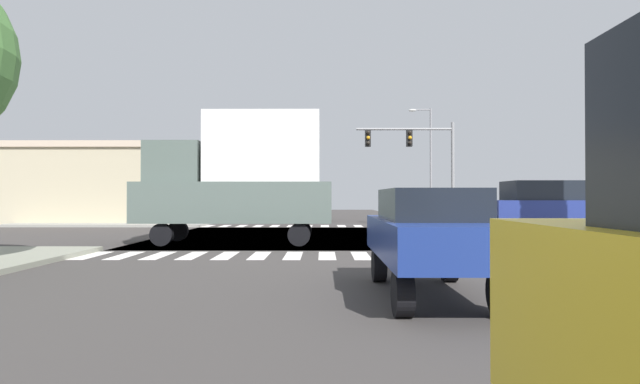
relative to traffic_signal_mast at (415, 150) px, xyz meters
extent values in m
cube|color=#3D3937|center=(-5.64, -7.25, -4.60)|extent=(14.00, 90.00, 0.05)
cube|color=#3D3937|center=(-5.64, -7.25, -4.60)|extent=(90.00, 12.00, 0.05)
cube|color=gray|center=(7.36, 4.75, -4.51)|extent=(12.00, 12.00, 0.14)
cube|color=gray|center=(-18.64, 4.75, -4.51)|extent=(12.00, 12.00, 0.14)
cube|color=white|center=(-12.39, -14.55, -4.57)|extent=(0.50, 2.00, 0.01)
cube|color=white|center=(-11.39, -14.55, -4.57)|extent=(0.50, 2.00, 0.01)
cube|color=white|center=(-10.39, -14.55, -4.57)|extent=(0.50, 2.00, 0.01)
cube|color=white|center=(-9.39, -14.55, -4.57)|extent=(0.50, 2.00, 0.01)
cube|color=white|center=(-8.39, -14.55, -4.57)|extent=(0.50, 2.00, 0.01)
cube|color=white|center=(-7.39, -14.55, -4.57)|extent=(0.50, 2.00, 0.01)
cube|color=white|center=(-6.39, -14.55, -4.57)|extent=(0.50, 2.00, 0.01)
cube|color=white|center=(-5.39, -14.55, -4.57)|extent=(0.50, 2.00, 0.01)
cube|color=white|center=(-4.39, -14.55, -4.57)|extent=(0.50, 2.00, 0.01)
cube|color=white|center=(-3.39, -14.55, -4.57)|extent=(0.50, 2.00, 0.01)
cube|color=white|center=(-2.39, -14.55, -4.57)|extent=(0.50, 2.00, 0.01)
cube|color=white|center=(-1.39, -14.55, -4.57)|extent=(0.50, 2.00, 0.01)
cube|color=white|center=(-0.39, -14.55, -4.57)|extent=(0.50, 2.00, 0.01)
cube|color=white|center=(0.61, -14.55, -4.57)|extent=(0.50, 2.00, 0.01)
cube|color=white|center=(-12.39, 0.05, -4.57)|extent=(0.50, 2.00, 0.01)
cube|color=white|center=(-11.39, 0.05, -4.57)|extent=(0.50, 2.00, 0.01)
cube|color=white|center=(-10.39, 0.05, -4.57)|extent=(0.50, 2.00, 0.01)
cube|color=white|center=(-9.39, 0.05, -4.57)|extent=(0.50, 2.00, 0.01)
cube|color=white|center=(-8.39, 0.05, -4.57)|extent=(0.50, 2.00, 0.01)
cube|color=white|center=(-7.39, 0.05, -4.57)|extent=(0.50, 2.00, 0.01)
cube|color=white|center=(-6.39, 0.05, -4.57)|extent=(0.50, 2.00, 0.01)
cube|color=white|center=(-5.39, 0.05, -4.57)|extent=(0.50, 2.00, 0.01)
cube|color=white|center=(-4.39, 0.05, -4.57)|extent=(0.50, 2.00, 0.01)
cube|color=white|center=(-3.39, 0.05, -4.57)|extent=(0.50, 2.00, 0.01)
cube|color=white|center=(-2.39, 0.05, -4.57)|extent=(0.50, 2.00, 0.01)
cube|color=white|center=(-1.39, 0.05, -4.57)|extent=(0.50, 2.00, 0.01)
cube|color=white|center=(-0.39, 0.05, -4.57)|extent=(0.50, 2.00, 0.01)
cube|color=white|center=(0.61, 0.05, -4.57)|extent=(0.50, 2.00, 0.01)
cylinder|color=gray|center=(2.28, 0.02, -1.46)|extent=(0.20, 0.20, 6.22)
cylinder|color=gray|center=(-0.61, 0.02, 1.25)|extent=(5.78, 0.14, 0.14)
cube|color=black|center=(-0.32, 0.02, 0.70)|extent=(0.32, 0.40, 1.00)
sphere|color=black|center=(-0.32, -0.22, 1.01)|extent=(0.22, 0.22, 0.22)
sphere|color=orange|center=(-0.32, -0.22, 0.70)|extent=(0.22, 0.22, 0.22)
sphere|color=black|center=(-0.32, -0.22, 0.39)|extent=(0.22, 0.22, 0.22)
cube|color=black|center=(-2.81, 0.02, 0.70)|extent=(0.32, 0.40, 1.00)
sphere|color=black|center=(-2.81, -0.22, 1.01)|extent=(0.22, 0.22, 0.22)
sphere|color=orange|center=(-2.81, -0.22, 0.70)|extent=(0.22, 0.22, 0.22)
sphere|color=black|center=(-2.81, -0.22, 0.39)|extent=(0.22, 0.22, 0.22)
cylinder|color=gray|center=(2.74, 7.87, -0.32)|extent=(0.16, 0.16, 8.52)
cylinder|color=gray|center=(2.04, 7.87, 3.85)|extent=(1.40, 0.10, 0.10)
ellipsoid|color=silver|center=(1.34, 7.87, 3.80)|extent=(0.60, 0.32, 0.20)
cube|color=#BEB190|center=(-22.87, 5.78, -2.15)|extent=(15.05, 9.78, 4.86)
cube|color=beige|center=(-22.87, 5.78, 0.48)|extent=(15.35, 10.08, 0.40)
cube|color=black|center=(-13.84, 1.89, -3.68)|extent=(0.24, 2.20, 1.80)
cylinder|color=black|center=(1.46, -11.53, -4.21)|extent=(0.74, 0.26, 0.74)
cylinder|color=black|center=(1.46, -9.97, -4.21)|extent=(0.74, 0.26, 0.74)
cylinder|color=black|center=(4.58, -11.53, -4.21)|extent=(0.74, 0.26, 0.74)
cylinder|color=black|center=(4.58, -9.97, -4.21)|extent=(0.74, 0.26, 0.74)
cube|color=navy|center=(3.02, -10.75, -3.40)|extent=(4.60, 1.96, 0.88)
cube|color=black|center=(3.02, -10.75, -2.60)|extent=(3.22, 1.69, 0.72)
cylinder|color=black|center=(-6.68, 7.01, -4.18)|extent=(0.26, 0.80, 0.80)
cylinder|color=black|center=(-8.60, 7.01, -4.18)|extent=(0.26, 0.80, 0.80)
cylinder|color=black|center=(-6.68, 11.91, -4.18)|extent=(0.26, 0.80, 0.80)
cylinder|color=black|center=(-8.60, 11.91, -4.18)|extent=(0.26, 0.80, 0.80)
cube|color=black|center=(-7.64, 9.46, -3.03)|extent=(2.40, 7.20, 1.49)
cube|color=white|center=(-7.64, 10.54, -1.01)|extent=(2.30, 4.18, 2.56)
cube|color=black|center=(-7.64, 7.30, -1.55)|extent=(2.11, 2.02, 1.49)
cylinder|color=black|center=(-4.36, -18.88, -4.24)|extent=(0.26, 0.68, 0.68)
cylinder|color=black|center=(-2.92, -18.88, -4.24)|extent=(0.26, 0.68, 0.68)
cylinder|color=black|center=(-4.36, -21.80, -4.24)|extent=(0.26, 0.68, 0.68)
cylinder|color=black|center=(-2.92, -21.80, -4.24)|extent=(0.26, 0.68, 0.68)
cube|color=navy|center=(-3.64, -20.34, -3.57)|extent=(1.80, 4.30, 0.66)
cube|color=black|center=(-3.64, -20.34, -2.97)|extent=(1.55, 2.24, 0.54)
cylinder|color=black|center=(-11.26, -11.71, -4.18)|extent=(0.80, 0.26, 0.80)
cylinder|color=black|center=(-11.26, -9.79, -4.18)|extent=(0.80, 0.26, 0.80)
cylinder|color=black|center=(-6.36, -11.71, -4.18)|extent=(0.80, 0.26, 0.80)
cylinder|color=black|center=(-6.36, -9.79, -4.18)|extent=(0.80, 0.26, 0.80)
cube|color=#53615B|center=(-8.81, -10.75, -3.03)|extent=(7.20, 2.40, 1.49)
cube|color=white|center=(-7.73, -10.75, -1.01)|extent=(4.18, 2.30, 2.56)
cube|color=#53615B|center=(-10.97, -10.75, -1.55)|extent=(2.02, 2.11, 1.49)
camera|label=1|loc=(-5.52, -28.78, -2.84)|focal=26.99mm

